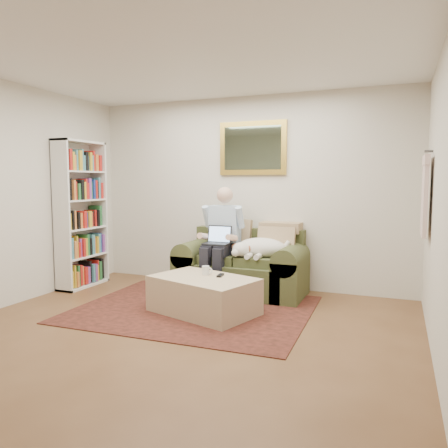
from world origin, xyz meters
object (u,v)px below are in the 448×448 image
Objects in this scene: laptop at (218,239)px; bookshelf at (81,214)px; seated_man at (220,241)px; sofa at (242,272)px; coffee_mug at (206,270)px; ottoman at (204,295)px; sleeping_dog at (262,248)px.

laptop is 1.97m from bookshelf.
bookshelf is at bearing -171.19° from seated_man.
sofa is 5.15× the size of laptop.
coffee_mug is at bearing -80.34° from seated_man.
seated_man reaches higher than coffee_mug.
bookshelf is (-1.94, -0.30, 0.31)m from seated_man.
seated_man is at bearing -148.55° from sofa.
laptop is 0.95m from ottoman.
coffee_mug is (0.12, -0.71, -0.23)m from seated_man.
laptop is 0.71m from coffee_mug.
seated_man reaches higher than ottoman.
coffee_mug is at bearing -98.20° from sofa.
coffee_mug is at bearing -11.32° from bookshelf.
sofa is 0.89m from coffee_mug.
bookshelf reaches higher than coffee_mug.
laptop is 0.29× the size of ottoman.
sleeping_dog reaches higher than coffee_mug.
ottoman is 2.30m from bookshelf.
seated_man reaches higher than sleeping_dog.
seated_man is 0.07m from laptop.
sleeping_dog is at bearing 8.44° from bookshelf.
ottoman is (-0.39, -0.91, -0.42)m from sleeping_dog.
laptop is at bearing 100.58° from coffee_mug.
seated_man is at bearing 8.81° from bookshelf.
sleeping_dog is at bearing 61.81° from coffee_mug.
laptop is 3.18× the size of coffee_mug.
sleeping_dog is at bearing 66.97° from ottoman.
laptop is 0.47× the size of sleeping_dog.
coffee_mug is (0.12, -0.65, -0.27)m from laptop.
bookshelf is at bearing -168.34° from sofa.
sleeping_dog is at bearing 7.13° from seated_man.
ottoman is 0.28m from coffee_mug.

